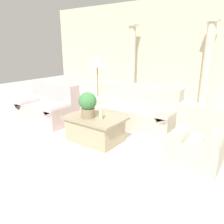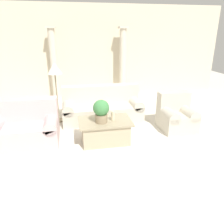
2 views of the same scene
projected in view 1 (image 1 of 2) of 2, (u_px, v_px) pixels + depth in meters
name	position (u px, v px, depth m)	size (l,w,h in m)	color
ground_plane	(110.00, 134.00, 4.65)	(16.00, 16.00, 0.00)	silver
wall_back	(173.00, 52.00, 6.82)	(10.00, 0.06, 3.20)	beige
sofa_long	(133.00, 109.00, 5.15)	(2.09, 0.88, 0.92)	beige
loveseat	(49.00, 106.00, 5.37)	(1.39, 0.88, 0.92)	beige
coffee_table	(95.00, 129.00, 4.24)	(1.12, 0.75, 0.49)	tan
potted_plant	(88.00, 104.00, 4.08)	(0.34, 0.34, 0.49)	#937F60
pillar_candle	(101.00, 114.00, 4.04)	(0.08, 0.08, 0.21)	beige
floor_lamp	(97.00, 65.00, 5.60)	(0.38, 0.38, 1.56)	gray
column_left	(132.00, 63.00, 7.24)	(0.32, 0.32, 2.45)	beige
column_right	(207.00, 67.00, 5.93)	(0.32, 0.32, 2.45)	beige
armchair	(197.00, 140.00, 3.48)	(0.78, 0.81, 0.88)	beige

